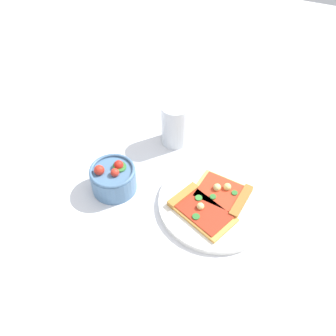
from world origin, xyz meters
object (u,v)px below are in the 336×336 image
object	(u,v)px
pizza_slice_near	(224,194)
soda_glass	(175,125)
plate	(215,204)
pizza_slice_far	(199,209)
salad_bowl	(113,178)

from	to	relation	value
pizza_slice_near	soda_glass	xyz separation A→B (m)	(0.14, 0.18, 0.04)
plate	soda_glass	size ratio (longest dim) A/B	2.26
pizza_slice_near	pizza_slice_far	xyz separation A→B (m)	(-0.06, 0.04, -0.00)
pizza_slice_near	pizza_slice_far	bearing A→B (deg)	147.87
soda_glass	pizza_slice_near	bearing A→B (deg)	-128.03
plate	salad_bowl	bearing A→B (deg)	100.19
pizza_slice_near	soda_glass	distance (m)	0.24
pizza_slice_far	salad_bowl	size ratio (longest dim) A/B	1.52
pizza_slice_far	plate	bearing A→B (deg)	-35.96
salad_bowl	plate	bearing A→B (deg)	-79.81
pizza_slice_far	salad_bowl	xyz separation A→B (m)	(-0.01, 0.22, 0.02)
pizza_slice_near	pizza_slice_far	world-z (taller)	pizza_slice_near
plate	pizza_slice_far	bearing A→B (deg)	144.04
pizza_slice_near	salad_bowl	world-z (taller)	salad_bowl
salad_bowl	soda_glass	world-z (taller)	soda_glass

